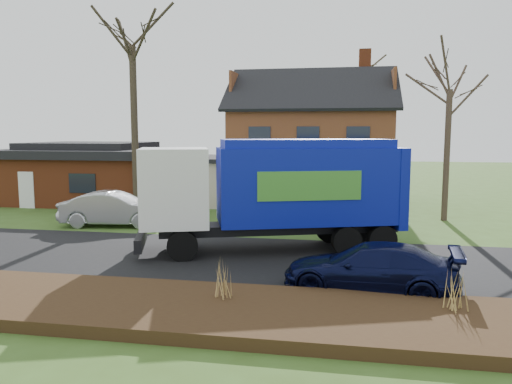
# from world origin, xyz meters

# --- Properties ---
(ground) EXTENTS (120.00, 120.00, 0.00)m
(ground) POSITION_xyz_m (0.00, 0.00, 0.00)
(ground) COLOR #36521B
(ground) RESTS_ON ground
(road) EXTENTS (80.00, 7.00, 0.02)m
(road) POSITION_xyz_m (0.00, 0.00, 0.01)
(road) COLOR black
(road) RESTS_ON ground
(mulch_verge) EXTENTS (80.00, 3.50, 0.30)m
(mulch_verge) POSITION_xyz_m (0.00, -5.30, 0.15)
(mulch_verge) COLOR black
(mulch_verge) RESTS_ON ground
(main_house) EXTENTS (12.95, 8.95, 9.26)m
(main_house) POSITION_xyz_m (1.49, 13.91, 4.03)
(main_house) COLOR beige
(main_house) RESTS_ON ground
(ranch_house) EXTENTS (9.80, 8.20, 3.70)m
(ranch_house) POSITION_xyz_m (-12.00, 13.00, 1.81)
(ranch_house) COLOR #954120
(ranch_house) RESTS_ON ground
(garbage_truck) EXTENTS (9.89, 5.44, 4.10)m
(garbage_truck) POSITION_xyz_m (1.59, 1.60, 2.37)
(garbage_truck) COLOR black
(garbage_truck) RESTS_ON ground
(silver_sedan) EXTENTS (5.06, 2.37, 1.60)m
(silver_sedan) POSITION_xyz_m (-6.56, 5.05, 0.80)
(silver_sedan) COLOR #9EA1A5
(silver_sedan) RESTS_ON ground
(navy_wagon) EXTENTS (4.87, 2.39, 1.36)m
(navy_wagon) POSITION_xyz_m (4.71, -2.78, 0.68)
(navy_wagon) COLOR black
(navy_wagon) RESTS_ON ground
(tree_front_west) EXTENTS (4.12, 4.12, 12.23)m
(tree_front_west) POSITION_xyz_m (-7.09, 8.77, 10.08)
(tree_front_west) COLOR #382E21
(tree_front_west) RESTS_ON ground
(tree_front_east) EXTENTS (3.29, 3.29, 9.15)m
(tree_front_east) POSITION_xyz_m (8.86, 9.30, 7.43)
(tree_front_east) COLOR #453429
(tree_front_east) RESTS_ON ground
(tree_back) EXTENTS (3.68, 3.68, 11.66)m
(tree_back) POSITION_xyz_m (4.32, 22.46, 9.72)
(tree_back) COLOR #443729
(tree_back) RESTS_ON ground
(grass_clump_mid) EXTENTS (0.34, 0.28, 0.95)m
(grass_clump_mid) POSITION_xyz_m (1.04, -4.75, 0.78)
(grass_clump_mid) COLOR #AA874B
(grass_clump_mid) RESTS_ON mulch_verge
(grass_clump_east) EXTENTS (0.37, 0.30, 0.92)m
(grass_clump_east) POSITION_xyz_m (6.53, -4.65, 0.76)
(grass_clump_east) COLOR #AB8E4B
(grass_clump_east) RESTS_ON mulch_verge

